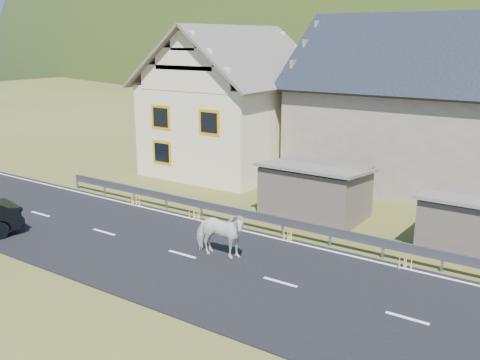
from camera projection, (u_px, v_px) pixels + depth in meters
The scene contains 10 objects.
ground at pixel (280, 283), 16.80m from camera, with size 160.00×160.00×0.00m, color #3E4614.
road at pixel (280, 283), 16.80m from camera, with size 60.00×7.00×0.04m, color black.
lane_markings at pixel (280, 282), 16.79m from camera, with size 60.00×6.60×0.01m, color silver.
guardrail at pixel (330, 232), 19.61m from camera, with size 28.10×0.09×0.75m.
shed_left at pixel (315, 192), 22.81m from camera, with size 4.30×3.30×2.40m, color #685B4C.
shed_right at pixel (475, 226), 18.93m from camera, with size 3.80×2.90×2.20m, color #685B4C.
house_cream at pixel (234, 94), 30.68m from camera, with size 7.80×9.80×8.30m.
house_stone_a at pixel (406, 93), 28.17m from camera, with size 10.80×9.80×8.90m.
conifer_patch at pixel (308, 43), 133.08m from camera, with size 76.00×50.00×28.00m, color black.
horse at pixel (220, 234), 18.52m from camera, with size 2.03×0.92×1.71m, color silver.
Camera 1 is at (7.52, -13.48, 7.49)m, focal length 40.00 mm.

